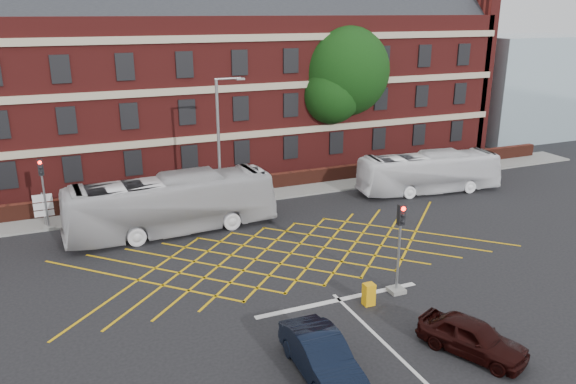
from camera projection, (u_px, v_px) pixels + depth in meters
name	position (u px, v px, depth m)	size (l,w,h in m)	color
ground	(306.00, 269.00, 28.18)	(120.00, 120.00, 0.00)	black
victorian_building	(195.00, 69.00, 45.12)	(51.00, 12.17, 20.40)	maroon
boundary_wall	(229.00, 187.00, 39.40)	(56.00, 0.50, 1.10)	#491C13
far_pavement	(233.00, 198.00, 38.67)	(60.00, 3.00, 0.12)	slate
glass_block	(521.00, 86.00, 57.68)	(14.00, 10.00, 10.00)	#99B2BF
box_junction_hatching	(291.00, 253.00, 29.93)	(11.50, 0.12, 0.02)	#CC990C
stop_line	(339.00, 300.00, 25.12)	(8.00, 0.30, 0.02)	silver
centre_line	(427.00, 384.00, 19.42)	(0.15, 14.00, 0.02)	silver
bus_left	(172.00, 204.00, 32.41)	(2.84, 12.12, 3.38)	#BABABE
bus_right	(429.00, 172.00, 39.71)	(2.40, 10.26, 2.86)	white
car_navy	(321.00, 356.00, 19.78)	(1.58, 4.54, 1.50)	black
car_maroon	(472.00, 337.00, 21.02)	(1.65, 4.10, 1.40)	black
deciduous_tree	(343.00, 78.00, 44.71)	(7.50, 7.20, 11.39)	black
traffic_light_near	(398.00, 257.00, 25.28)	(0.70, 0.70, 4.27)	slate
traffic_light_far	(45.00, 201.00, 32.73)	(0.70, 0.70, 4.27)	slate
street_lamp	(221.00, 171.00, 34.67)	(2.25, 1.00, 8.57)	slate
direction_signs	(43.00, 206.00, 32.97)	(1.10, 0.16, 2.20)	gray
utility_cabinet	(369.00, 294.00, 24.57)	(0.48, 0.42, 1.00)	orange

